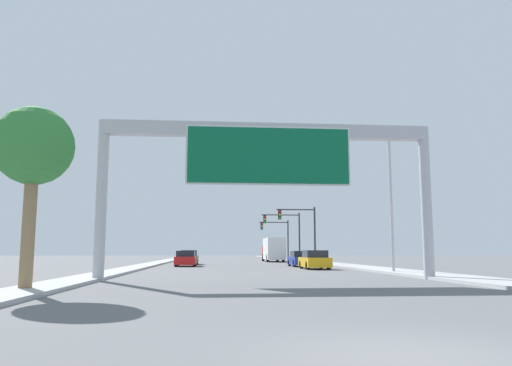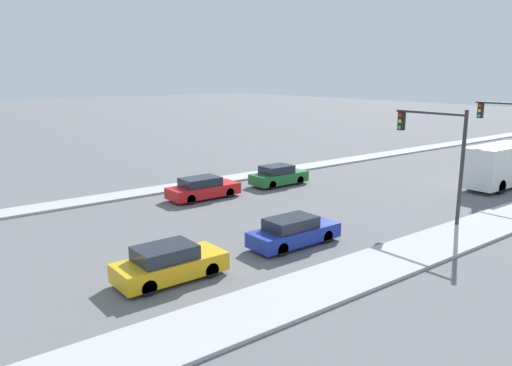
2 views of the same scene
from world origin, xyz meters
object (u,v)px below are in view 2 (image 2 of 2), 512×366
at_px(car_mid_left, 278,176).
at_px(traffic_light_near_intersection, 440,146).
at_px(car_far_center, 203,188).
at_px(car_near_right, 169,264).
at_px(truck_box_primary, 505,165).
at_px(car_mid_center, 294,232).

height_order(car_mid_left, traffic_light_near_intersection, traffic_light_near_intersection).
relative_size(car_mid_left, traffic_light_near_intersection, 0.69).
bearing_deg(traffic_light_near_intersection, car_far_center, -149.13).
height_order(car_near_right, truck_box_primary, truck_box_primary).
distance_m(car_mid_left, car_mid_center, 13.23).
xyz_separation_m(car_mid_left, car_mid_center, (10.50, -8.04, -0.03)).
bearing_deg(car_far_center, car_mid_left, 90.00).
xyz_separation_m(car_far_center, truck_box_primary, (10.50, 19.08, 0.90)).
height_order(car_far_center, car_mid_left, car_mid_left).
distance_m(car_mid_left, traffic_light_near_intersection, 12.91).
height_order(car_mid_center, traffic_light_near_intersection, traffic_light_near_intersection).
distance_m(car_mid_center, truck_box_primary, 20.59).
height_order(car_far_center, traffic_light_near_intersection, traffic_light_near_intersection).
xyz_separation_m(car_far_center, traffic_light_near_intersection, (12.39, 7.41, 3.55)).
relative_size(car_mid_left, truck_box_primary, 0.49).
height_order(car_far_center, car_mid_center, car_far_center).
bearing_deg(car_mid_left, traffic_light_near_intersection, 3.95).
relative_size(car_far_center, car_near_right, 1.08).
bearing_deg(car_far_center, car_mid_center, -8.08).
bearing_deg(truck_box_primary, traffic_light_near_intersection, -80.82).
bearing_deg(truck_box_primary, car_mid_center, -90.00).
bearing_deg(car_near_right, truck_box_primary, 90.00).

